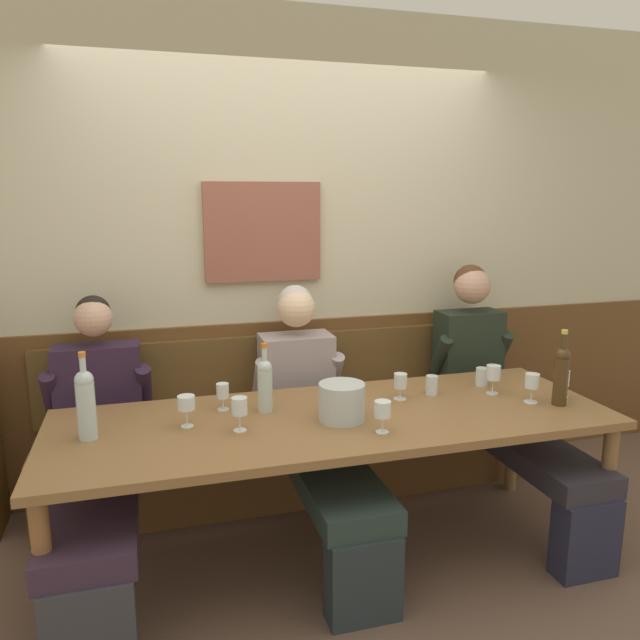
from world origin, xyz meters
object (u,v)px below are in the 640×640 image
(wine_glass_near_bucket, at_px, (383,411))
(water_tumbler_center, at_px, (482,377))
(dining_table, at_px, (335,429))
(wine_glass_by_bottle, at_px, (493,374))
(ice_bucket, at_px, (342,402))
(wine_glass_left_end, at_px, (223,392))
(wine_glass_center_rear, at_px, (239,408))
(person_center_left_seat, at_px, (313,416))
(water_tumbler_right, at_px, (432,385))
(wine_bottle_clear_water, at_px, (265,383))
(person_right_seat, at_px, (96,448))
(wine_glass_mid_right, at_px, (400,382))
(wall_bench, at_px, (299,448))
(wine_bottle_amber_mid, at_px, (561,374))
(wine_glass_right_end, at_px, (186,403))
(wine_glass_center_front, at_px, (563,379))
(person_center_right_seat, at_px, (497,390))
(wine_glass_mid_left, at_px, (532,382))
(wine_bottle_green_tall, at_px, (86,402))

(wine_glass_near_bucket, bearing_deg, water_tumbler_center, 31.69)
(dining_table, xyz_separation_m, wine_glass_by_bottle, (0.89, 0.08, 0.17))
(ice_bucket, xyz_separation_m, wine_glass_left_end, (-0.51, 0.29, 0.00))
(wine_glass_center_rear, distance_m, water_tumbler_center, 1.40)
(person_center_left_seat, relative_size, water_tumbler_right, 13.45)
(wine_bottle_clear_water, height_order, wine_glass_near_bucket, wine_bottle_clear_water)
(person_right_seat, height_order, water_tumbler_center, person_right_seat)
(ice_bucket, height_order, wine_glass_mid_right, ice_bucket)
(wine_glass_by_bottle, distance_m, water_tumbler_right, 0.32)
(wall_bench, height_order, wine_glass_near_bucket, wall_bench)
(person_right_seat, relative_size, wine_bottle_clear_water, 3.95)
(wine_bottle_amber_mid, bearing_deg, person_center_left_seat, 156.36)
(wine_glass_right_end, distance_m, water_tumbler_right, 1.26)
(wine_glass_center_rear, xyz_separation_m, wine_glass_center_front, (1.66, -0.01, -0.01))
(wine_bottle_amber_mid, xyz_separation_m, wine_glass_center_rear, (-1.57, 0.10, -0.05))
(person_center_right_seat, height_order, wine_bottle_amber_mid, person_center_right_seat)
(wine_bottle_clear_water, distance_m, wine_glass_mid_right, 0.69)
(wine_glass_mid_right, relative_size, water_tumbler_center, 1.38)
(ice_bucket, height_order, wine_glass_mid_left, ice_bucket)
(dining_table, distance_m, wine_glass_left_end, 0.57)
(wine_glass_center_front, distance_m, wine_glass_right_end, 1.88)
(wall_bench, relative_size, wine_glass_near_bucket, 20.38)
(person_center_left_seat, relative_size, wine_bottle_amber_mid, 3.52)
(dining_table, bearing_deg, wine_bottle_green_tall, 178.55)
(ice_bucket, relative_size, wine_glass_near_bucket, 1.49)
(wine_glass_left_end, distance_m, wine_glass_near_bucket, 0.79)
(wine_glass_left_end, height_order, wine_glass_mid_left, wine_glass_mid_left)
(wine_bottle_green_tall, distance_m, water_tumbler_right, 1.68)
(wine_glass_left_end, bearing_deg, water_tumbler_center, -0.22)
(person_center_right_seat, height_order, wine_bottle_green_tall, person_center_right_seat)
(wine_bottle_green_tall, height_order, water_tumbler_center, wine_bottle_green_tall)
(wine_glass_right_end, bearing_deg, wine_glass_left_end, 43.50)
(wall_bench, height_order, dining_table, wall_bench)
(wine_glass_left_end, height_order, water_tumbler_right, wine_glass_left_end)
(wall_bench, relative_size, wine_glass_left_end, 22.14)
(person_center_right_seat, relative_size, wine_glass_by_bottle, 8.80)
(person_center_right_seat, height_order, ice_bucket, person_center_right_seat)
(person_center_right_seat, height_order, wine_glass_by_bottle, person_center_right_seat)
(dining_table, xyz_separation_m, wine_glass_center_rear, (-0.46, -0.07, 0.17))
(person_center_right_seat, bearing_deg, wine_bottle_clear_water, -172.23)
(wine_bottle_green_tall, bearing_deg, wine_glass_near_bucket, -13.02)
(wall_bench, distance_m, wine_glass_left_end, 0.88)
(wine_glass_left_end, bearing_deg, person_center_left_seat, 12.58)
(wine_glass_near_bucket, bearing_deg, person_right_seat, 156.20)
(wine_glass_near_bucket, relative_size, wine_glass_right_end, 1.00)
(wine_glass_by_bottle, bearing_deg, person_center_left_seat, 164.35)
(person_center_left_seat, height_order, wine_glass_left_end, person_center_left_seat)
(wine_glass_center_rear, distance_m, water_tumbler_right, 1.06)
(wine_glass_center_front, distance_m, wine_glass_by_bottle, 0.35)
(dining_table, relative_size, person_center_left_seat, 1.97)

